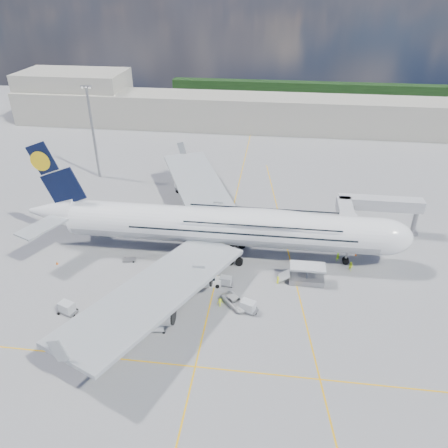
# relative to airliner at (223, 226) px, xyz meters

# --- Properties ---
(ground) EXTENTS (300.00, 300.00, 0.00)m
(ground) POSITION_rel_airliner_xyz_m (-0.26, -10.00, -6.87)
(ground) COLOR gray
(ground) RESTS_ON ground
(taxi_line_main) EXTENTS (0.25, 220.00, 0.01)m
(taxi_line_main) POSITION_rel_airliner_xyz_m (-0.26, -10.00, -6.86)
(taxi_line_main) COLOR #F5B10C
(taxi_line_main) RESTS_ON ground
(taxi_line_cross) EXTENTS (120.00, 0.25, 0.01)m
(taxi_line_cross) POSITION_rel_airliner_xyz_m (-0.26, -30.00, -6.86)
(taxi_line_cross) COLOR #F5B10C
(taxi_line_cross) RESTS_ON ground
(taxi_line_diag) EXTENTS (14.16, 99.06, 0.01)m
(taxi_line_diag) POSITION_rel_airliner_xyz_m (13.74, -0.00, -6.86)
(taxi_line_diag) COLOR #F5B10C
(taxi_line_diag) RESTS_ON ground
(airliner) EXTENTS (77.26, 79.15, 23.71)m
(airliner) POSITION_rel_airliner_xyz_m (0.00, 0.00, 0.00)
(airliner) COLOR white
(airliner) RESTS_ON ground
(jet_bridge) EXTENTS (18.80, 12.10, 8.50)m
(jet_bridge) POSITION_rel_airliner_xyz_m (29.55, 10.94, -0.02)
(jet_bridge) COLOR #B7B7BC
(jet_bridge) RESTS_ON ground
(cargo_loader) EXTENTS (8.53, 3.20, 3.67)m
(cargo_loader) POSITION_rel_airliner_xyz_m (16.56, -7.11, -5.62)
(cargo_loader) COLOR silver
(cargo_loader) RESTS_ON ground
(light_mast) EXTENTS (3.00, 0.70, 25.50)m
(light_mast) POSITION_rel_airliner_xyz_m (-40.26, 35.00, 6.34)
(light_mast) COLOR gray
(light_mast) RESTS_ON ground
(terminal) EXTENTS (180.00, 16.00, 12.00)m
(terminal) POSITION_rel_airliner_xyz_m (-0.26, 85.00, -0.87)
(terminal) COLOR #B2AD9E
(terminal) RESTS_ON ground
(hangar) EXTENTS (40.00, 22.00, 18.00)m
(hangar) POSITION_rel_airliner_xyz_m (-70.26, 90.00, 2.13)
(hangar) COLOR #B2AD9E
(hangar) RESTS_ON ground
(tree_line) EXTENTS (160.00, 6.00, 8.00)m
(tree_line) POSITION_rel_airliner_xyz_m (39.74, 130.00, -2.87)
(tree_line) COLOR #193814
(tree_line) RESTS_ON ground
(dolly_row_a) EXTENTS (3.81, 2.91, 2.14)m
(dolly_row_a) POSITION_rel_airliner_xyz_m (-24.16, -21.18, -5.72)
(dolly_row_a) COLOR gray
(dolly_row_a) RESTS_ON ground
(dolly_row_b) EXTENTS (3.39, 2.11, 2.02)m
(dolly_row_b) POSITION_rel_airliner_xyz_m (-7.85, -23.30, -5.78)
(dolly_row_b) COLOR gray
(dolly_row_b) RESTS_ON ground
(dolly_row_c) EXTENTS (3.43, 1.97, 0.49)m
(dolly_row_c) POSITION_rel_airliner_xyz_m (-17.07, -23.50, -6.49)
(dolly_row_c) COLOR gray
(dolly_row_c) RESTS_ON ground
(dolly_back) EXTENTS (2.86, 1.96, 0.38)m
(dolly_back) POSITION_rel_airliner_xyz_m (-18.61, -4.72, -6.57)
(dolly_back) COLOR gray
(dolly_back) RESTS_ON ground
(dolly_nose_far) EXTENTS (3.78, 2.91, 2.13)m
(dolly_nose_far) POSITION_rel_airliner_xyz_m (6.47, -16.81, -5.72)
(dolly_nose_far) COLOR gray
(dolly_nose_far) RESTS_ON ground
(dolly_nose_near) EXTENTS (3.08, 1.91, 1.84)m
(dolly_nose_near) POSITION_rel_airliner_xyz_m (1.78, -10.09, -5.88)
(dolly_nose_near) COLOR gray
(dolly_nose_near) RESTS_ON ground
(baggage_tug) EXTENTS (3.44, 2.13, 2.00)m
(baggage_tug) POSITION_rel_airliner_xyz_m (-0.78, -10.53, -5.98)
(baggage_tug) COLOR white
(baggage_tug) RESTS_ON ground
(catering_truck_inner) EXTENTS (7.10, 3.47, 4.07)m
(catering_truck_inner) POSITION_rel_airliner_xyz_m (-6.84, 9.73, -4.95)
(catering_truck_inner) COLOR gray
(catering_truck_inner) RESTS_ON ground
(catering_truck_outer) EXTENTS (6.69, 4.91, 3.68)m
(catering_truck_outer) POSITION_rel_airliner_xyz_m (-13.40, 27.13, -5.16)
(catering_truck_outer) COLOR gray
(catering_truck_outer) RESTS_ON ground
(service_van) EXTENTS (5.81, 5.93, 1.58)m
(service_van) POSITION_rel_airliner_xyz_m (4.12, -15.51, -6.08)
(service_van) COLOR silver
(service_van) RESTS_ON ground
(crew_nose) EXTENTS (0.86, 0.75, 1.97)m
(crew_nose) POSITION_rel_airliner_xyz_m (23.24, 0.71, -5.88)
(crew_nose) COLOR #9AEF19
(crew_nose) RESTS_ON ground
(crew_loader) EXTENTS (1.22, 1.20, 1.98)m
(crew_loader) POSITION_rel_airliner_xyz_m (25.39, -2.44, -5.88)
(crew_loader) COLOR #D2EE19
(crew_loader) RESTS_ON ground
(crew_wing) EXTENTS (0.50, 1.18, 2.01)m
(crew_wing) POSITION_rel_airliner_xyz_m (-17.96, -21.30, -5.86)
(crew_wing) COLOR #BDE217
(crew_wing) RESTS_ON ground
(crew_van) EXTENTS (0.57, 0.79, 1.51)m
(crew_van) POSITION_rel_airliner_xyz_m (11.42, -8.18, -6.11)
(crew_van) COLOR #EDFA1A
(crew_van) RESTS_ON ground
(crew_tug) EXTENTS (1.28, 1.04, 1.72)m
(crew_tug) POSITION_rel_airliner_xyz_m (1.55, -16.13, -6.01)
(crew_tug) COLOR #E6FF1A
(crew_tug) RESTS_ON ground
(cone_nose) EXTENTS (0.45, 0.45, 0.58)m
(cone_nose) POSITION_rel_airliner_xyz_m (27.21, 3.16, -6.59)
(cone_nose) COLOR #E75C0C
(cone_nose) RESTS_ON ground
(cone_wing_left_inner) EXTENTS (0.47, 0.47, 0.60)m
(cone_wing_left_inner) POSITION_rel_airliner_xyz_m (-8.61, 16.64, -6.58)
(cone_wing_left_inner) COLOR #E75C0C
(cone_wing_left_inner) RESTS_ON ground
(cone_wing_left_outer) EXTENTS (0.47, 0.47, 0.60)m
(cone_wing_left_outer) POSITION_rel_airliner_xyz_m (-14.13, 19.27, -6.58)
(cone_wing_left_outer) COLOR #E75C0C
(cone_wing_left_outer) RESTS_ON ground
(cone_wing_right_inner) EXTENTS (0.47, 0.47, 0.60)m
(cone_wing_right_inner) POSITION_rel_airliner_xyz_m (-15.48, -18.78, -6.58)
(cone_wing_right_inner) COLOR #E75C0C
(cone_wing_right_inner) RESTS_ON ground
(cone_wing_right_outer) EXTENTS (0.40, 0.40, 0.50)m
(cone_wing_right_outer) POSITION_rel_airliner_xyz_m (-13.70, -28.92, -6.63)
(cone_wing_right_outer) COLOR #E75C0C
(cone_wing_right_outer) RESTS_ON ground
(cone_tail) EXTENTS (0.50, 0.50, 0.63)m
(cone_tail) POSITION_rel_airliner_xyz_m (-32.59, -7.69, -6.56)
(cone_tail) COLOR #E75C0C
(cone_tail) RESTS_ON ground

